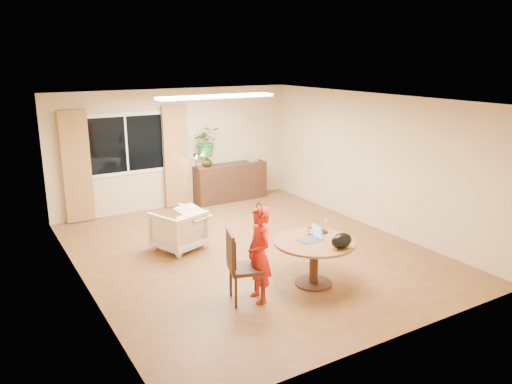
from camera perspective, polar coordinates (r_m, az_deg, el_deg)
floor at (r=8.69m, az=-0.64°, el=-6.82°), size 6.50×6.50×0.00m
ceiling at (r=8.08m, az=-0.69°, el=10.53°), size 6.50×6.50×0.00m
wall_back at (r=11.16m, az=-9.12°, el=4.93°), size 5.50×0.00×5.50m
wall_left at (r=7.35m, az=-19.54°, el=-1.17°), size 0.00×6.50×6.50m
wall_right at (r=9.93m, az=13.21°, el=3.43°), size 0.00×6.50×6.50m
window at (r=10.76m, az=-14.59°, el=5.32°), size 1.70×0.03×1.30m
curtain_left at (r=10.51m, az=-19.82°, el=2.71°), size 0.55×0.08×2.25m
curtain_right at (r=11.08m, az=-9.14°, el=4.04°), size 0.55×0.08×2.25m
ceiling_panel at (r=9.14m, az=-4.55°, el=10.81°), size 2.20×0.35×0.05m
dining_table at (r=7.37m, az=6.67°, el=-6.61°), size 1.19×1.19×0.68m
dining_chair at (r=6.85m, az=-1.15°, el=-8.51°), size 0.60×0.57×1.02m
child at (r=6.81m, az=0.37°, el=-7.17°), size 0.52×0.37×1.34m
laptop at (r=7.27m, az=6.09°, el=-4.73°), size 0.35×0.24×0.23m
tumbler at (r=7.55m, az=6.19°, el=-4.46°), size 0.07×0.07×0.10m
wine_glass at (r=7.64m, az=7.96°, el=-3.82°), size 0.09×0.09×0.22m
pot_lid at (r=7.67m, az=7.32°, el=-4.42°), size 0.25×0.25×0.04m
handbag at (r=7.06m, az=9.76°, el=-5.51°), size 0.38×0.29×0.22m
armchair at (r=8.80m, az=-8.85°, el=-4.26°), size 0.97×0.99×0.71m
throw at (r=8.71m, az=-7.28°, el=-1.85°), size 0.62×0.68×0.03m
sideboard at (r=11.63m, az=-2.92°, el=1.14°), size 1.73×0.42×0.86m
vase at (r=11.25m, az=-5.63°, el=3.51°), size 0.25×0.25×0.25m
bouquet at (r=11.16m, az=-5.67°, el=5.79°), size 0.72×0.67×0.66m
book_stack at (r=11.80m, az=-0.42°, el=3.73°), size 0.23×0.19×0.08m
desk_lamp at (r=11.08m, az=-6.86°, el=3.53°), size 0.14×0.14×0.34m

